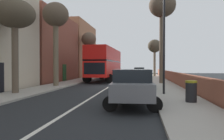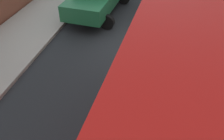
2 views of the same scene
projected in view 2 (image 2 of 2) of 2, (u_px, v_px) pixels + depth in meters
The scene contains 3 objects.
ground_plane at pixel (142, 44), 9.34m from camera, with size 84.00×84.00×0.00m, color black.
road_centre_line at pixel (142, 44), 9.34m from camera, with size 0.16×54.00×0.01m, color silver.
sidewalk_right at pixel (31, 27), 10.26m from camera, with size 2.60×60.00×0.12m, color #9E998E.
Camera 2 is at (-0.80, 7.97, 5.07)m, focal length 37.92 mm.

